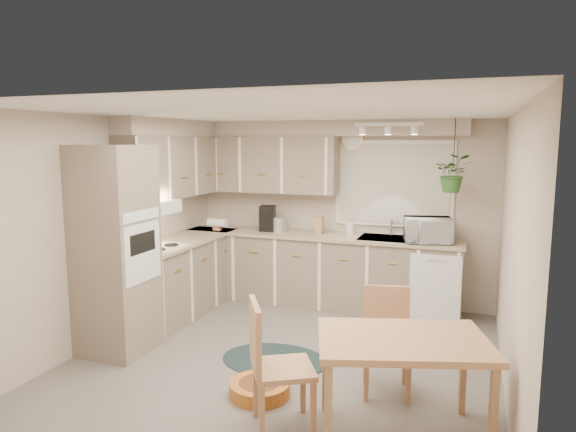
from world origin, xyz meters
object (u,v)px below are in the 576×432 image
at_px(dining_table, 401,387).
at_px(pet_bed, 260,389).
at_px(braided_rug, 274,360).
at_px(microwave, 428,227).
at_px(chair_left, 283,365).
at_px(chair_back, 387,343).

xyz_separation_m(dining_table, pet_bed, (-1.20, 0.20, -0.32)).
distance_m(braided_rug, microwave, 2.44).
bearing_deg(microwave, pet_bed, -128.85).
relative_size(chair_left, braided_rug, 0.92).
bearing_deg(microwave, chair_back, -108.04).
bearing_deg(pet_bed, chair_left, -46.54).
bearing_deg(dining_table, chair_back, 108.38).
bearing_deg(chair_left, dining_table, 71.68).
distance_m(pet_bed, microwave, 2.91).
xyz_separation_m(dining_table, braided_rug, (-1.34, 0.90, -0.37)).
relative_size(dining_table, chair_back, 1.34).
bearing_deg(chair_left, pet_bed, -166.80).
relative_size(chair_left, microwave, 1.80).
height_order(pet_bed, microwave, microwave).
bearing_deg(dining_table, chair_left, -168.06).
bearing_deg(braided_rug, pet_bed, -78.37).
distance_m(chair_left, microwave, 3.01).
xyz_separation_m(pet_bed, microwave, (1.12, 2.46, 1.06)).
distance_m(dining_table, braided_rug, 1.66).
distance_m(dining_table, chair_back, 0.66).
relative_size(chair_back, pet_bed, 1.73).
xyz_separation_m(chair_left, braided_rug, (-0.50, 1.08, -0.48)).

